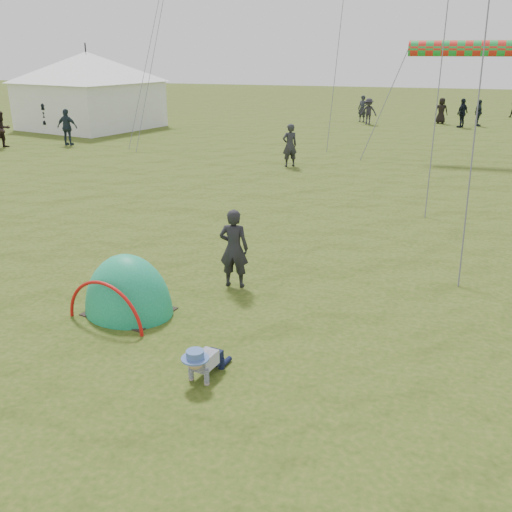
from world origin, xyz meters
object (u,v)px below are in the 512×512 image
(crawling_toddler, at_px, (203,361))
(standing_adult, at_px, (234,248))
(event_marquee, at_px, (89,88))
(popup_tent, at_px, (129,312))

(crawling_toddler, distance_m, standing_adult, 3.45)
(crawling_toddler, xyz_separation_m, event_marquee, (-17.07, 23.86, 2.06))
(popup_tent, bearing_deg, standing_adult, 61.89)
(popup_tent, height_order, standing_adult, standing_adult)
(crawling_toddler, bearing_deg, event_marquee, 135.40)
(standing_adult, bearing_deg, crawling_toddler, 96.72)
(crawling_toddler, distance_m, event_marquee, 29.42)
(crawling_toddler, xyz_separation_m, standing_adult, (-0.72, 3.34, 0.52))
(standing_adult, bearing_deg, popup_tent, 45.33)
(event_marquee, bearing_deg, crawling_toddler, -40.66)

